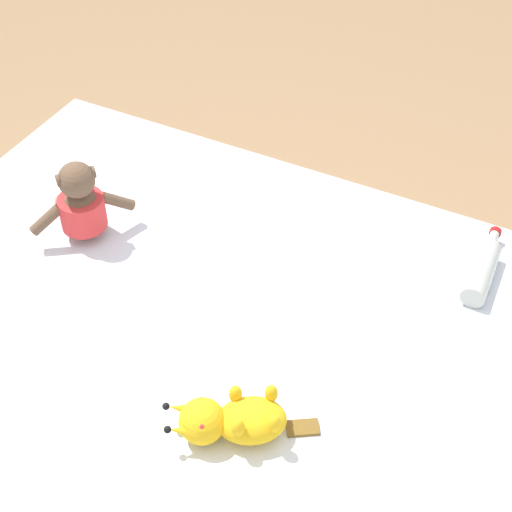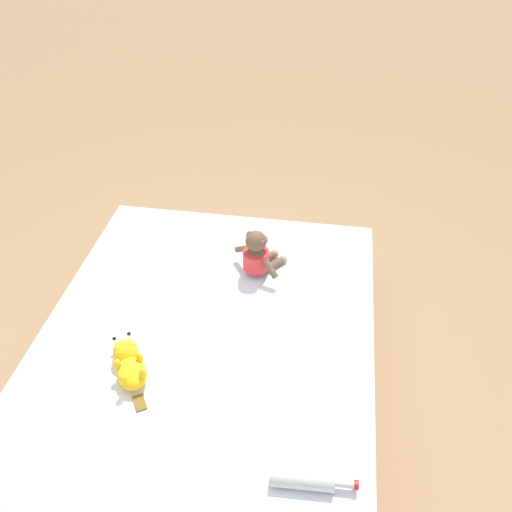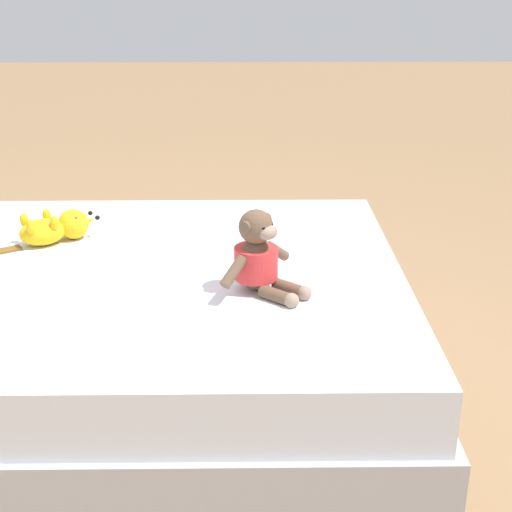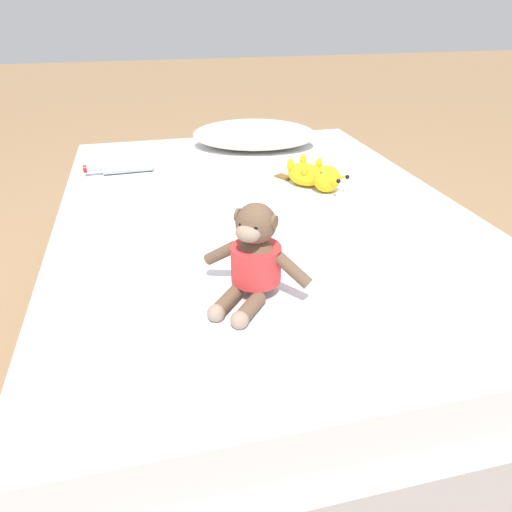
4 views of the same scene
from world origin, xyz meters
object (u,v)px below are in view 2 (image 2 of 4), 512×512
Objects in this scene: bed at (203,385)px; glass_bottle at (305,480)px; plush_yellow_creature at (129,364)px; plush_monkey at (258,256)px.

glass_bottle is at bearing 133.98° from bed.
bed is 0.37m from plush_yellow_creature.
bed is 7.71× the size of plush_monkey.
glass_bottle reaches higher than bed.
plush_monkey is 1.05m from glass_bottle.
plush_yellow_creature is 0.78m from glass_bottle.
bed is at bearing -46.02° from glass_bottle.
bed is 0.62m from plush_monkey.
bed is 7.15× the size of glass_bottle.
plush_yellow_creature is 1.11× the size of glass_bottle.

